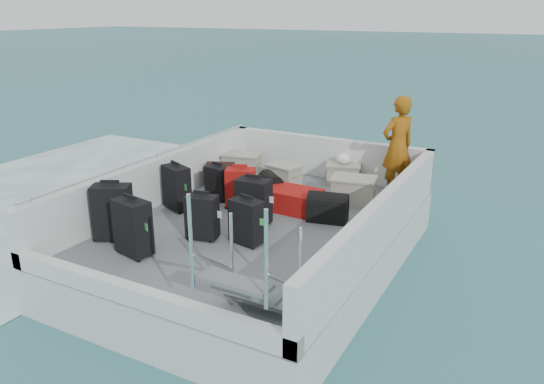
{
  "coord_description": "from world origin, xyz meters",
  "views": [
    {
      "loc": [
        3.38,
        -5.86,
        3.42
      ],
      "look_at": [
        0.06,
        0.27,
        1.0
      ],
      "focal_mm": 35.0,
      "sensor_mm": 36.0,
      "label": 1
    }
  ],
  "objects": [
    {
      "name": "crate_1",
      "position": [
        -0.49,
        1.71,
        0.77
      ],
      "size": [
        0.58,
        0.46,
        0.31
      ],
      "primitive_type": "cube",
      "rotation": [
        0.0,
        0.0,
        -0.24
      ],
      "color": "#A3A18E",
      "rests_on": "deck"
    },
    {
      "name": "suitcase_0",
      "position": [
        -1.35,
        -1.34,
        0.98
      ],
      "size": [
        0.54,
        0.45,
        0.73
      ],
      "primitive_type": "cube",
      "rotation": [
        0.0,
        0.0,
        0.47
      ],
      "color": "black",
      "rests_on": "deck"
    },
    {
      "name": "duffel_2",
      "position": [
        0.8,
        0.53,
        0.78
      ],
      "size": [
        0.6,
        0.41,
        0.32
      ],
      "primitive_type": null,
      "rotation": [
        0.0,
        0.0,
        0.21
      ],
      "color": "black",
      "rests_on": "deck"
    },
    {
      "name": "deck",
      "position": [
        0.0,
        0.0,
        0.61
      ],
      "size": [
        3.3,
        4.7,
        0.02
      ],
      "primitive_type": "cube",
      "color": "slate",
      "rests_on": "ferry_hull"
    },
    {
      "name": "suitcase_2",
      "position": [
        -1.03,
        0.53,
        0.88
      ],
      "size": [
        0.39,
        0.27,
        0.53
      ],
      "primitive_type": "cube",
      "rotation": [
        0.0,
        0.0,
        -0.15
      ],
      "color": "black",
      "rests_on": "deck"
    },
    {
      "name": "suitcase_4",
      "position": [
        -0.37,
        -0.8,
        0.91
      ],
      "size": [
        0.43,
        0.31,
        0.58
      ],
      "primitive_type": "cube",
      "rotation": [
        0.0,
        0.0,
        0.22
      ],
      "color": "black",
      "rests_on": "deck"
    },
    {
      "name": "ferry_hull",
      "position": [
        0.0,
        0.0,
        0.3
      ],
      "size": [
        3.6,
        5.0,
        0.6
      ],
      "primitive_type": "cube",
      "color": "silver",
      "rests_on": "ground"
    },
    {
      "name": "deck_fittings",
      "position": [
        0.35,
        -0.32,
        0.99
      ],
      "size": [
        3.6,
        5.0,
        0.9
      ],
      "color": "silver",
      "rests_on": "deck"
    },
    {
      "name": "suitcase_7",
      "position": [
        -0.04,
        -0.06,
        0.94
      ],
      "size": [
        0.47,
        0.29,
        0.64
      ],
      "primitive_type": "cube",
      "rotation": [
        0.0,
        0.0,
        0.06
      ],
      "color": "black",
      "rests_on": "deck"
    },
    {
      "name": "passenger",
      "position": [
        1.3,
        2.06,
        1.4
      ],
      "size": [
        0.64,
        0.69,
        1.57
      ],
      "primitive_type": "imported",
      "rotation": [
        0.0,
        0.0,
        -2.2
      ],
      "color": "#C76E12",
      "rests_on": "deck"
    },
    {
      "name": "crate_0",
      "position": [
        -1.37,
        1.8,
        0.81
      ],
      "size": [
        0.69,
        0.54,
        0.37
      ],
      "primitive_type": "cube",
      "rotation": [
        0.0,
        0.0,
        0.21
      ],
      "color": "#A3A18E",
      "rests_on": "deck"
    },
    {
      "name": "suitcase_6",
      "position": [
        0.2,
        -0.65,
        0.91
      ],
      "size": [
        0.45,
        0.32,
        0.58
      ],
      "primitive_type": "cube",
      "rotation": [
        0.0,
        0.0,
        -0.19
      ],
      "color": "black",
      "rests_on": "deck"
    },
    {
      "name": "suitcase_8",
      "position": [
        0.18,
        0.68,
        0.78
      ],
      "size": [
        0.82,
        0.56,
        0.31
      ],
      "primitive_type": "cube",
      "rotation": [
        0.0,
        0.0,
        1.53
      ],
      "color": "#9A150B",
      "rests_on": "deck"
    },
    {
      "name": "suitcase_3",
      "position": [
        -0.82,
        -1.56,
        0.96
      ],
      "size": [
        0.5,
        0.35,
        0.69
      ],
      "primitive_type": "cube",
      "rotation": [
        0.0,
        0.0,
        -0.21
      ],
      "color": "black",
      "rests_on": "deck"
    },
    {
      "name": "crate_3",
      "position": [
        0.86,
        1.38,
        0.81
      ],
      "size": [
        0.7,
        0.54,
        0.38
      ],
      "primitive_type": "cube",
      "rotation": [
        0.0,
        0.0,
        0.19
      ],
      "color": "#A3A18E",
      "rests_on": "deck"
    },
    {
      "name": "yellow_bag",
      "position": [
        1.45,
        2.06,
        0.73
      ],
      "size": [
        0.28,
        0.26,
        0.22
      ],
      "primitive_type": "ellipsoid",
      "color": "yellow",
      "rests_on": "deck"
    },
    {
      "name": "suitcase_5",
      "position": [
        -0.54,
        0.41,
        0.92
      ],
      "size": [
        0.49,
        0.4,
        0.59
      ],
      "primitive_type": "cube",
      "rotation": [
        0.0,
        0.0,
        0.4
      ],
      "color": "#9A150B",
      "rests_on": "deck"
    },
    {
      "name": "white_bag",
      "position": [
        0.38,
        2.2,
        1.03
      ],
      "size": [
        0.24,
        0.24,
        0.18
      ],
      "primitive_type": "ellipsoid",
      "color": "white",
      "rests_on": "crate_2"
    },
    {
      "name": "duffel_1",
      "position": [
        -0.33,
        0.95,
        0.78
      ],
      "size": [
        0.54,
        0.53,
        0.32
      ],
      "primitive_type": null,
      "rotation": [
        0.0,
        0.0,
        -0.74
      ],
      "color": "black",
      "rests_on": "deck"
    },
    {
      "name": "ground",
      "position": [
        0.0,
        0.0,
        0.0
      ],
      "size": [
        160.0,
        160.0,
        0.0
      ],
      "primitive_type": "plane",
      "color": "#1B5C60",
      "rests_on": "ground"
    },
    {
      "name": "crate_2",
      "position": [
        0.38,
        2.2,
        0.78
      ],
      "size": [
        0.62,
        0.51,
        0.32
      ],
      "primitive_type": "cube",
      "rotation": [
        0.0,
        0.0,
        0.32
      ],
      "color": "#A3A18E",
      "rests_on": "deck"
    },
    {
      "name": "suitcase_1",
      "position": [
        -1.33,
        -0.09,
        0.95
      ],
      "size": [
        0.5,
        0.4,
        0.65
      ],
      "primitive_type": "cube",
      "rotation": [
        0.0,
        0.0,
        -0.39
      ],
      "color": "black",
      "rests_on": "deck"
    },
    {
      "name": "duffel_0",
      "position": [
        -1.36,
        1.11,
        0.78
      ],
      "size": [
        0.53,
        0.46,
        0.32
      ],
      "primitive_type": null,
      "rotation": [
        0.0,
        0.0,
        0.42
      ],
      "color": "black",
      "rests_on": "deck"
    },
    {
      "name": "wake_foam",
      "position": [
        -4.8,
        0.0,
        0.0
      ],
      "size": [
        10.0,
        10.0,
        0.0
      ],
      "primitive_type": "plane",
      "color": "white",
      "rests_on": "ground"
    }
  ]
}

